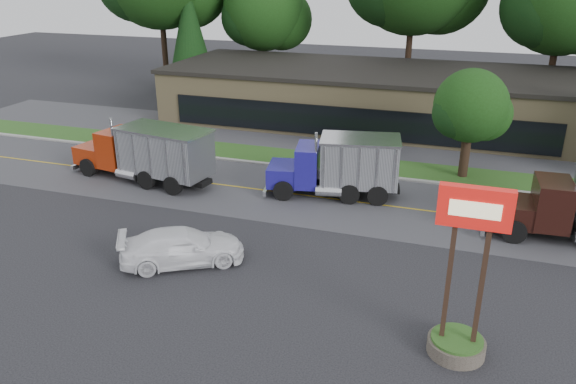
% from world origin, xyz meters
% --- Properties ---
extents(ground, '(140.00, 140.00, 0.00)m').
position_xyz_m(ground, '(0.00, 0.00, 0.00)').
color(ground, '#38383E').
rests_on(ground, ground).
extents(road, '(60.00, 8.00, 0.02)m').
position_xyz_m(road, '(0.00, 9.00, 0.00)').
color(road, '#515156').
rests_on(road, ground).
extents(center_line, '(60.00, 0.12, 0.01)m').
position_xyz_m(center_line, '(0.00, 9.00, 0.00)').
color(center_line, gold).
rests_on(center_line, ground).
extents(curb, '(60.00, 0.30, 0.12)m').
position_xyz_m(curb, '(0.00, 13.20, 0.00)').
color(curb, '#9E9E99').
rests_on(curb, ground).
extents(grass_verge, '(60.00, 3.40, 0.03)m').
position_xyz_m(grass_verge, '(0.00, 15.00, 0.00)').
color(grass_verge, '#2C4F1B').
rests_on(grass_verge, ground).
extents(far_parking, '(60.00, 7.00, 0.02)m').
position_xyz_m(far_parking, '(0.00, 20.00, 0.00)').
color(far_parking, '#515156').
rests_on(far_parking, ground).
extents(strip_mall, '(32.00, 12.00, 4.00)m').
position_xyz_m(strip_mall, '(2.00, 26.00, 2.00)').
color(strip_mall, tan).
rests_on(strip_mall, ground).
extents(bilo_sign, '(2.20, 1.90, 5.95)m').
position_xyz_m(bilo_sign, '(10.50, -2.50, 2.02)').
color(bilo_sign, '#6B6054').
rests_on(bilo_sign, ground).
extents(tree_far_b, '(8.35, 7.86, 11.92)m').
position_xyz_m(tree_far_b, '(-9.87, 34.10, 7.60)').
color(tree_far_b, '#382619').
rests_on(tree_far_b, ground).
extents(tree_far_d, '(10.24, 9.64, 14.61)m').
position_xyz_m(tree_far_d, '(16.16, 33.12, 9.32)').
color(tree_far_d, '#382619').
rests_on(tree_far_d, ground).
extents(evergreen_left, '(4.69, 4.69, 10.66)m').
position_xyz_m(evergreen_left, '(-16.00, 30.00, 5.86)').
color(evergreen_left, '#382619').
rests_on(evergreen_left, ground).
extents(tree_verge, '(4.58, 4.31, 6.53)m').
position_xyz_m(tree_verge, '(10.07, 15.05, 4.16)').
color(tree_verge, '#382619').
rests_on(tree_verge, ground).
extents(dump_truck_red, '(9.37, 3.97, 3.36)m').
position_xyz_m(dump_truck_red, '(-7.63, 8.31, 1.81)').
color(dump_truck_red, black).
rests_on(dump_truck_red, ground).
extents(dump_truck_blue, '(7.49, 3.84, 3.36)m').
position_xyz_m(dump_truck_blue, '(3.62, 9.69, 1.80)').
color(dump_truck_blue, black).
rests_on(dump_truck_blue, ground).
extents(rally_car, '(5.63, 4.56, 1.53)m').
position_xyz_m(rally_car, '(-1.06, 0.08, 0.77)').
color(rally_car, white).
rests_on(rally_car, ground).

